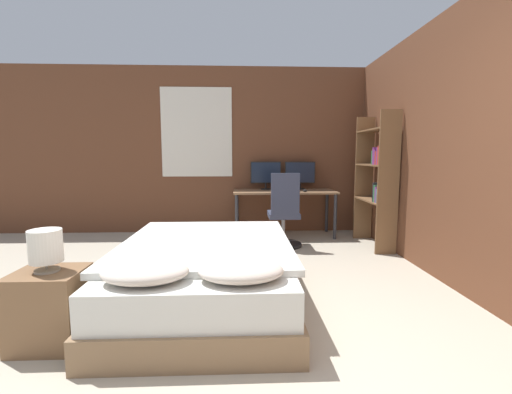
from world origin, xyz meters
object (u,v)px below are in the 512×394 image
Objects in this scene: monitor_left at (266,174)px; computer_mouse at (305,191)px; keyboard at (286,191)px; nightstand at (50,308)px; office_chair at (284,218)px; bookshelf at (378,174)px; bedside_lamp at (46,247)px; bed at (206,273)px; desk at (284,196)px; monitor_right at (300,174)px.

monitor_left is 7.06× the size of computer_mouse.
keyboard is 0.29m from computer_mouse.
computer_mouse is at bearing 52.00° from nightstand.
computer_mouse is at bearing 0.00° from keyboard.
monitor_left is 1.07m from office_chair.
keyboard is at bearing 155.12° from bookshelf.
nightstand is 3.06m from office_chair.
bedside_lamp is 0.57× the size of monitor_left.
bookshelf is at bearing -31.64° from computer_mouse.
bed is 1.22m from bedside_lamp.
desk reaches higher than nightstand.
bedside_lamp is 4.01× the size of computer_mouse.
bookshelf reaches higher than desk.
monitor_right is 0.47× the size of office_chair.
bed is at bearing -104.65° from monitor_left.
bedside_lamp is at bearing -128.00° from computer_mouse.
office_chair is 1.42m from bookshelf.
keyboard reaches higher than desk.
bed is 1.26× the size of desk.
monitor_right is 0.55m from keyboard.
computer_mouse is at bearing 148.36° from bookshelf.
nightstand is 3.70m from computer_mouse.
bookshelf is (0.89, -0.55, 0.28)m from computer_mouse.
bookshelf is (1.19, -0.75, 0.38)m from desk.
monitor_right reaches higher than keyboard.
keyboard is at bearing 79.38° from office_chair.
nightstand is 4.06m from monitor_right.
bookshelf reaches higher than office_chair.
monitor_right reaches higher than bedside_lamp.
office_chair is (0.89, 1.80, 0.14)m from bed.
bed is at bearing 31.81° from nightstand.
bed is 4.08× the size of monitor_left.
bedside_lamp reaches higher than bed.
bedside_lamp is (-0.98, -0.61, 0.41)m from bed.
monitor_left is at bearing 180.00° from monitor_right.
monitor_left is (1.68, 3.30, 0.73)m from nightstand.
office_chair is 0.56× the size of bookshelf.
bedside_lamp is (0.00, -0.00, 0.42)m from nightstand.
desk is (1.96, 3.09, -0.04)m from bedside_lamp.
monitor_left and monitor_right have the same top height.
bedside_lamp is 3.66m from desk.
bed is 3.06m from monitor_right.
bed is 1.94× the size of office_chair.
bedside_lamp reaches higher than keyboard.
bedside_lamp reaches higher than nightstand.
monitor_left reaches higher than nightstand.
nightstand is at bearing -124.23° from monitor_right.
computer_mouse is (0.29, -0.20, 0.10)m from desk.
desk is at bearing 68.40° from bed.
bookshelf is at bearing -32.40° from desk.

